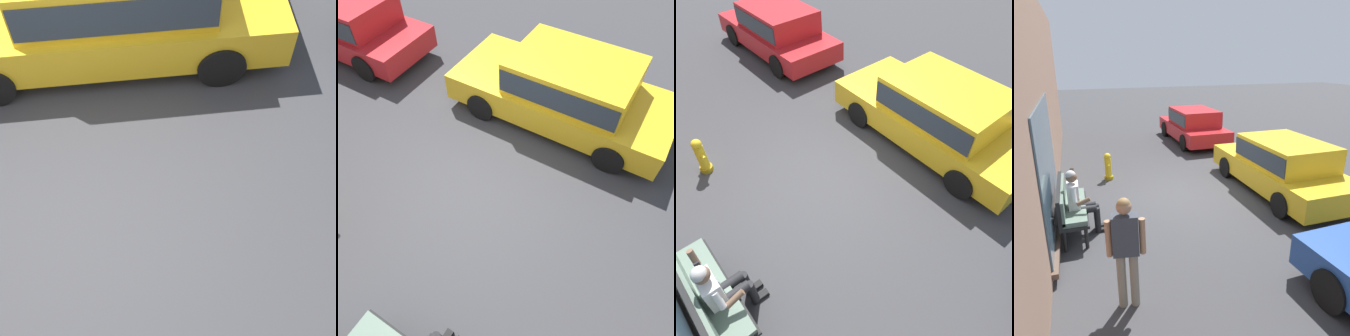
% 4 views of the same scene
% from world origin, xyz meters
% --- Properties ---
extents(ground_plane, '(60.00, 60.00, 0.00)m').
position_xyz_m(ground_plane, '(0.00, 0.00, 0.00)').
color(ground_plane, '#38383A').
extents(parked_car_mid, '(4.52, 1.99, 1.44)m').
position_xyz_m(parked_car_mid, '(-0.52, -2.52, 0.78)').
color(parked_car_mid, gold).
rests_on(parked_car_mid, ground_plane).
extents(parked_car_far, '(4.21, 1.89, 1.40)m').
position_xyz_m(parked_car_far, '(5.24, -2.13, 0.77)').
color(parked_car_far, red).
rests_on(parked_car_far, ground_plane).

